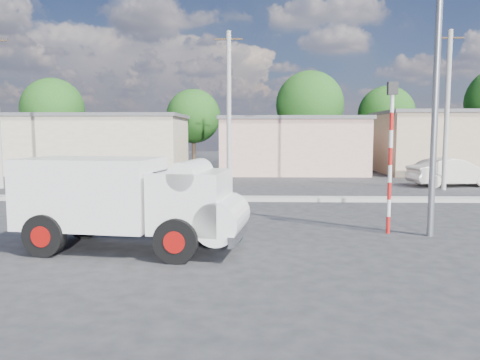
{
  "coord_description": "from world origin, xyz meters",
  "views": [
    {
      "loc": [
        -0.73,
        -12.04,
        2.94
      ],
      "look_at": [
        -1.2,
        4.0,
        1.3
      ],
      "focal_mm": 35.0,
      "sensor_mm": 36.0,
      "label": 1
    }
  ],
  "objects_px": {
    "cyclist": "(211,216)",
    "car_cream": "(452,172)",
    "bicycle": "(211,229)",
    "traffic_pole": "(391,144)",
    "streetlight": "(431,58)",
    "truck": "(132,200)"
  },
  "relations": [
    {
      "from": "truck",
      "to": "traffic_pole",
      "type": "height_order",
      "value": "traffic_pole"
    },
    {
      "from": "cyclist",
      "to": "car_cream",
      "type": "height_order",
      "value": "cyclist"
    },
    {
      "from": "car_cream",
      "to": "traffic_pole",
      "type": "distance_m",
      "value": 14.16
    },
    {
      "from": "bicycle",
      "to": "car_cream",
      "type": "xyz_separation_m",
      "value": [
        11.95,
        13.95,
        0.31
      ]
    },
    {
      "from": "bicycle",
      "to": "streetlight",
      "type": "xyz_separation_m",
      "value": [
        5.97,
        1.44,
        4.5
      ]
    },
    {
      "from": "bicycle",
      "to": "cyclist",
      "type": "height_order",
      "value": "cyclist"
    },
    {
      "from": "truck",
      "to": "traffic_pole",
      "type": "bearing_deg",
      "value": 25.01
    },
    {
      "from": "traffic_pole",
      "to": "streetlight",
      "type": "distance_m",
      "value": 2.56
    },
    {
      "from": "truck",
      "to": "streetlight",
      "type": "height_order",
      "value": "streetlight"
    },
    {
      "from": "streetlight",
      "to": "car_cream",
      "type": "bearing_deg",
      "value": 64.44
    },
    {
      "from": "cyclist",
      "to": "traffic_pole",
      "type": "bearing_deg",
      "value": -87.93
    },
    {
      "from": "bicycle",
      "to": "streetlight",
      "type": "distance_m",
      "value": 7.61
    },
    {
      "from": "traffic_pole",
      "to": "streetlight",
      "type": "height_order",
      "value": "streetlight"
    },
    {
      "from": "bicycle",
      "to": "traffic_pole",
      "type": "height_order",
      "value": "traffic_pole"
    },
    {
      "from": "bicycle",
      "to": "streetlight",
      "type": "relative_size",
      "value": 0.19
    },
    {
      "from": "streetlight",
      "to": "bicycle",
      "type": "bearing_deg",
      "value": -166.42
    },
    {
      "from": "truck",
      "to": "streetlight",
      "type": "distance_m",
      "value": 8.89
    },
    {
      "from": "car_cream",
      "to": "truck",
      "type": "bearing_deg",
      "value": 126.77
    },
    {
      "from": "bicycle",
      "to": "car_cream",
      "type": "distance_m",
      "value": 18.38
    },
    {
      "from": "cyclist",
      "to": "car_cream",
      "type": "distance_m",
      "value": 18.37
    },
    {
      "from": "bicycle",
      "to": "cyclist",
      "type": "distance_m",
      "value": 0.34
    },
    {
      "from": "cyclist",
      "to": "car_cream",
      "type": "relative_size",
      "value": 0.34
    }
  ]
}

